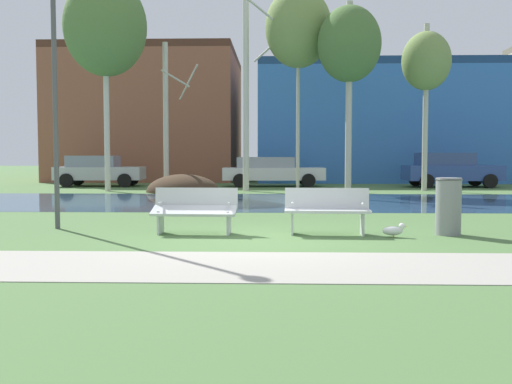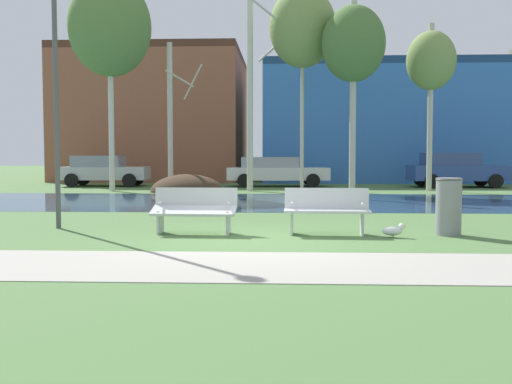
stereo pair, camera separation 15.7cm
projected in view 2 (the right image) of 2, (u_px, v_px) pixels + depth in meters
The scene contains 20 objects.
ground_plane at pixel (270, 199), 20.38m from camera, with size 120.00×120.00×0.00m, color #4C703D.
paved_path_strip at pixel (251, 266), 8.06m from camera, with size 60.00×2.23×0.01m, color #9E998E.
river_band at pixel (269, 201), 19.17m from camera, with size 80.00×7.40×0.01m, color #33516B.
soil_mound at pixel (187, 192), 24.13m from camera, with size 2.96×2.70×1.44m, color #423021.
bench_left at pixel (194, 209), 11.35m from camera, with size 1.62×0.62×0.87m.
bench_right at pixel (327, 210), 11.24m from camera, with size 1.62×0.62×0.87m.
trash_bin at pixel (449, 206), 11.14m from camera, with size 0.50×0.50×1.07m.
seagull at pixel (394, 230), 10.83m from camera, with size 0.45×0.17×0.26m.
streetlamp at pixel (55, 38), 11.97m from camera, with size 0.32×0.32×5.85m.
birch_far_left at pixel (110, 27), 24.38m from camera, with size 3.37×3.37×8.75m.
birch_left at pixel (171, 114), 25.18m from camera, with size 1.52×2.39×6.21m.
birch_center_left at pixel (251, 74), 24.57m from camera, with size 1.66×2.87×9.45m.
birch_center at pixel (303, 28), 24.93m from camera, with size 2.78×2.78×8.74m.
birch_center_right at pixel (353, 45), 23.46m from camera, with size 2.51×2.51×7.53m.
birch_right at pixel (431, 62), 24.58m from camera, with size 2.02×2.02×6.90m.
parked_van_nearest_silver at pixel (103, 170), 28.48m from camera, with size 4.13×2.19×1.46m.
parked_sedan_second_white at pixel (276, 171), 28.23m from camera, with size 4.85×2.16×1.40m.
parked_hatch_third_blue at pixel (455, 169), 27.57m from camera, with size 4.41×2.16×1.60m.
building_brick_low at pixel (158, 117), 36.62m from camera, with size 10.31×9.95×7.59m.
building_blue_store at pixel (393, 124), 34.56m from camera, with size 14.91×8.17×6.56m.
Camera 2 is at (0.43, -10.32, 1.50)m, focal length 41.89 mm.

